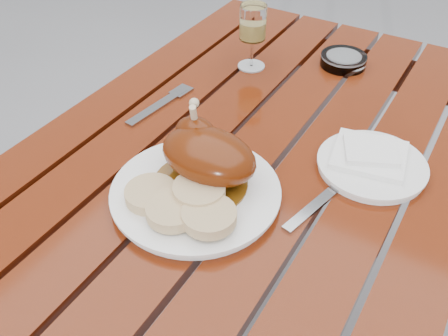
% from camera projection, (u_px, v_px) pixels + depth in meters
% --- Properties ---
extents(table, '(0.80, 1.20, 0.75)m').
position_uv_depth(table, '(252.00, 266.00, 1.21)').
color(table, maroon).
rests_on(table, ground).
extents(dinner_plate, '(0.32, 0.32, 0.02)m').
position_uv_depth(dinner_plate, '(196.00, 193.00, 0.84)').
color(dinner_plate, white).
rests_on(dinner_plate, table).
extents(roast_duck, '(0.17, 0.16, 0.12)m').
position_uv_depth(roast_duck, '(206.00, 154.00, 0.83)').
color(roast_duck, '#61380B').
rests_on(roast_duck, dinner_plate).
extents(bread_dumplings, '(0.20, 0.14, 0.03)m').
position_uv_depth(bread_dumplings, '(183.00, 202.00, 0.79)').
color(bread_dumplings, tan).
rests_on(bread_dumplings, dinner_plate).
extents(wine_glass, '(0.07, 0.07, 0.15)m').
position_uv_depth(wine_glass, '(252.00, 37.00, 1.15)').
color(wine_glass, '#D3BE60').
rests_on(wine_glass, table).
extents(side_plate, '(0.21, 0.21, 0.02)m').
position_uv_depth(side_plate, '(372.00, 166.00, 0.90)').
color(side_plate, white).
rests_on(side_plate, table).
extents(napkin, '(0.15, 0.14, 0.01)m').
position_uv_depth(napkin, '(369.00, 155.00, 0.90)').
color(napkin, white).
rests_on(napkin, side_plate).
extents(ashtray, '(0.14, 0.14, 0.03)m').
position_uv_depth(ashtray, '(343.00, 60.00, 1.19)').
color(ashtray, '#B2B7BC').
rests_on(ashtray, table).
extents(fork, '(0.04, 0.17, 0.01)m').
position_uv_depth(fork, '(157.00, 106.00, 1.06)').
color(fork, gray).
rests_on(fork, table).
extents(knife, '(0.06, 0.19, 0.01)m').
position_uv_depth(knife, '(322.00, 200.00, 0.84)').
color(knife, gray).
rests_on(knife, table).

